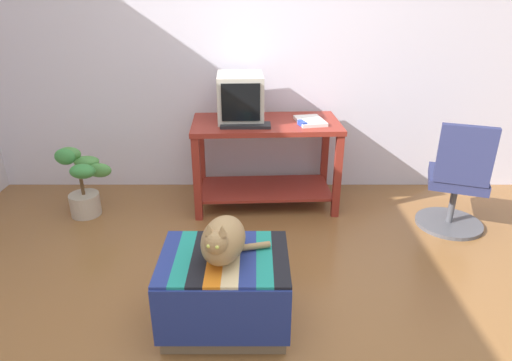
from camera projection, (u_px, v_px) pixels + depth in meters
ground_plane at (245, 329)px, 2.51m from camera, size 14.00×14.00×0.00m
back_wall at (250, 47)px, 3.86m from camera, size 8.00×0.10×2.60m
desk at (267, 149)px, 3.77m from camera, size 1.25×0.68×0.75m
tv_monitor at (242, 98)px, 3.65m from camera, size 0.39×0.46×0.38m
keyboard at (247, 125)px, 3.53m from camera, size 0.40×0.15×0.02m
book at (312, 121)px, 3.64m from camera, size 0.26×0.33×0.03m
ottoman_with_blanket at (227, 290)px, 2.47m from camera, size 0.70×0.55×0.45m
cat at (225, 240)px, 2.31m from camera, size 0.40×0.39×0.28m
potted_plant at (85, 183)px, 3.66m from camera, size 0.45×0.34×0.62m
office_chair at (459, 185)px, 3.40m from camera, size 0.54×0.54×0.89m
stapler at (304, 124)px, 3.55m from camera, size 0.07×0.12×0.04m
pen at (304, 120)px, 3.69m from camera, size 0.06×0.13×0.01m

